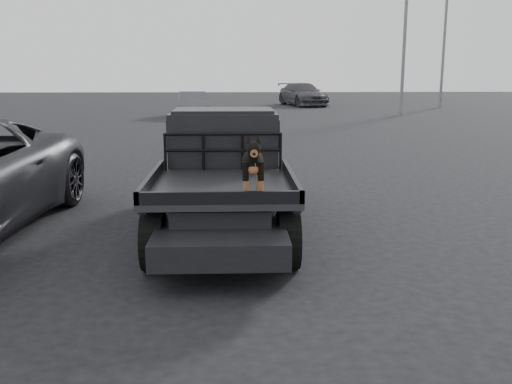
{
  "coord_description": "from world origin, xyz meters",
  "views": [
    {
      "loc": [
        0.53,
        -6.17,
        2.41
      ],
      "look_at": [
        0.76,
        -0.21,
        1.14
      ],
      "focal_mm": 40.0,
      "sensor_mm": 36.0,
      "label": 1
    }
  ],
  "objects_px": {
    "flatbed_ute": "(223,202)",
    "distant_car_b": "(303,94)",
    "dog": "(253,166)",
    "distant_car_a": "(193,104)"
  },
  "relations": [
    {
      "from": "flatbed_ute",
      "to": "distant_car_b",
      "type": "bearing_deg",
      "value": 81.04
    },
    {
      "from": "dog",
      "to": "distant_car_b",
      "type": "relative_size",
      "value": 0.14
    },
    {
      "from": "distant_car_b",
      "to": "flatbed_ute",
      "type": "bearing_deg",
      "value": -113.62
    },
    {
      "from": "distant_car_a",
      "to": "distant_car_b",
      "type": "distance_m",
      "value": 11.92
    },
    {
      "from": "distant_car_a",
      "to": "dog",
      "type": "bearing_deg",
      "value": -93.23
    },
    {
      "from": "distant_car_a",
      "to": "distant_car_b",
      "type": "xyz_separation_m",
      "value": [
        7.01,
        9.64,
        0.12
      ]
    },
    {
      "from": "dog",
      "to": "distant_car_a",
      "type": "height_order",
      "value": "dog"
    },
    {
      "from": "flatbed_ute",
      "to": "distant_car_a",
      "type": "xyz_separation_m",
      "value": [
        -1.99,
        22.23,
        0.2
      ]
    },
    {
      "from": "distant_car_a",
      "to": "distant_car_b",
      "type": "bearing_deg",
      "value": 45.07
    },
    {
      "from": "flatbed_ute",
      "to": "distant_car_a",
      "type": "relative_size",
      "value": 1.35
    }
  ]
}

